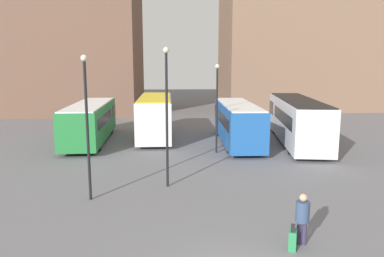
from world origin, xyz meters
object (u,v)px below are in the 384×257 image
object	(u,v)px
suitcase	(293,240)
lamp_post_2	(217,102)
bus_3	(297,119)
lamp_post_3	(167,108)
bus_0	(90,121)
lamp_post_0	(87,117)
bus_2	(238,122)
traveler	(302,215)
bus_1	(155,115)

from	to	relation	value
suitcase	lamp_post_2	world-z (taller)	lamp_post_2
bus_3	lamp_post_3	distance (m)	13.90
bus_0	lamp_post_2	size ratio (longest dim) A/B	1.77
lamp_post_0	bus_0	bearing A→B (deg)	101.12
bus_2	suitcase	distance (m)	16.43
bus_2	traveler	distance (m)	16.04
bus_3	lamp_post_2	world-z (taller)	lamp_post_2
bus_0	bus_2	distance (m)	11.16
bus_0	lamp_post_0	size ratio (longest dim) A/B	1.67
traveler	bus_2	bearing A→B (deg)	19.24
bus_3	suitcase	world-z (taller)	bus_3
bus_2	bus_0	bearing A→B (deg)	84.69
bus_3	suitcase	size ratio (longest dim) A/B	13.25
bus_1	bus_3	size ratio (longest dim) A/B	0.77
suitcase	lamp_post_3	world-z (taller)	lamp_post_3
traveler	lamp_post_2	distance (m)	13.32
bus_1	lamp_post_0	bearing A→B (deg)	170.44
lamp_post_2	lamp_post_3	distance (m)	7.56
bus_2	traveler	bearing A→B (deg)	178.58
traveler	lamp_post_0	bearing A→B (deg)	81.26
bus_2	lamp_post_3	distance (m)	11.29
lamp_post_0	lamp_post_3	world-z (taller)	lamp_post_3
bus_3	lamp_post_2	size ratio (longest dim) A/B	2.11
bus_1	lamp_post_3	size ratio (longest dim) A/B	1.43
lamp_post_0	lamp_post_2	bearing A→B (deg)	51.69
bus_3	lamp_post_3	xyz separation A→B (m)	(-9.71, -9.74, 2.04)
lamp_post_2	bus_2	bearing A→B (deg)	56.57
bus_0	bus_3	xyz separation A→B (m)	(15.57, -1.35, 0.20)
bus_1	traveler	distance (m)	19.53
bus_2	suitcase	size ratio (longest dim) A/B	10.63
traveler	suitcase	xyz separation A→B (m)	(-0.40, -0.32, -0.70)
lamp_post_2	lamp_post_0	bearing A→B (deg)	-128.31
lamp_post_0	traveler	bearing A→B (deg)	-30.90
bus_1	suitcase	bearing A→B (deg)	-165.31
traveler	lamp_post_3	distance (m)	8.14
bus_2	lamp_post_2	bearing A→B (deg)	148.06
bus_0	suitcase	size ratio (longest dim) A/B	11.14
bus_3	traveler	bearing A→B (deg)	169.75
bus_2	suitcase	xyz separation A→B (m)	(-1.22, -16.33, -1.30)
bus_1	lamp_post_2	xyz separation A→B (m)	(4.24, -5.71, 1.66)
bus_1	traveler	size ratio (longest dim) A/B	5.48
bus_0	traveler	xyz separation A→B (m)	(10.26, -17.33, -0.57)
bus_3	lamp_post_3	bearing A→B (deg)	143.22
bus_3	lamp_post_2	distance (m)	7.27
bus_1	lamp_post_3	bearing A→B (deg)	-175.46
bus_2	lamp_post_2	distance (m)	3.98
suitcase	lamp_post_0	world-z (taller)	lamp_post_0
lamp_post_0	lamp_post_3	size ratio (longest dim) A/B	0.94
lamp_post_2	lamp_post_3	size ratio (longest dim) A/B	0.88
suitcase	lamp_post_2	bearing A→B (deg)	25.31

